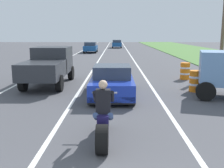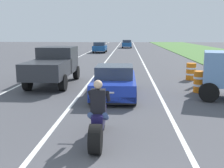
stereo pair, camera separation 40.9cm
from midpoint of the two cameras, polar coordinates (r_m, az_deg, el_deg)
lane_stripe_left_solid at (r=23.76m, az=-12.74°, el=4.01°), size 0.14×120.00×0.01m
lane_stripe_right_solid at (r=23.16m, az=4.90°, el=4.06°), size 0.14×120.00×0.01m
lane_stripe_centre_dashed at (r=23.19m, az=-4.04°, el=4.08°), size 0.14×120.00×0.01m
motorcycle_with_rider at (r=6.68m, az=-3.67°, el=-7.87°), size 0.70×2.21×1.62m
sports_car_blue at (r=11.70m, az=-0.98°, el=0.51°), size 1.84×4.30×1.37m
pickup_truck_left_lane_dark_grey at (r=14.54m, az=-14.20°, el=4.11°), size 2.02×4.80×1.98m
utility_pole_roadside at (r=20.62m, az=22.37°, el=12.58°), size 0.24×0.24×7.27m
construction_barrel_nearest at (r=13.11m, az=16.63°, el=0.62°), size 0.58×0.58×1.00m
construction_barrel_mid at (r=16.46m, az=14.73°, el=2.72°), size 0.58×0.58×1.00m
distant_car_far_ahead at (r=38.14m, az=-4.93°, el=7.89°), size 1.80×4.00×1.50m
distant_car_further_ahead at (r=50.49m, az=0.81°, el=8.65°), size 1.80×4.00×1.50m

